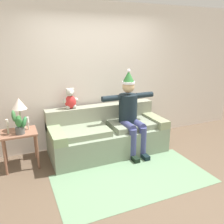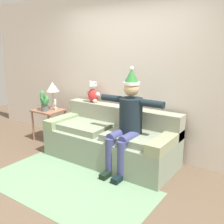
{
  "view_description": "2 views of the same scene",
  "coord_description": "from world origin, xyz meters",
  "px_view_note": "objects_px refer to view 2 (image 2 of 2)",
  "views": [
    {
      "loc": [
        -1.53,
        -2.75,
        2.02
      ],
      "look_at": [
        0.02,
        0.83,
        0.82
      ],
      "focal_mm": 37.62,
      "sensor_mm": 36.0,
      "label": 1
    },
    {
      "loc": [
        2.25,
        -2.24,
        1.82
      ],
      "look_at": [
        0.13,
        0.84,
        0.85
      ],
      "focal_mm": 41.68,
      "sensor_mm": 36.0,
      "label": 2
    }
  ],
  "objects_px": {
    "potted_plant": "(44,102)",
    "person_seated": "(127,119)",
    "teddy_bear": "(93,93)",
    "table_lamp": "(53,88)",
    "couch": "(112,140)",
    "candle_short": "(55,103)",
    "side_table": "(49,115)",
    "candle_tall": "(42,101)"
  },
  "relations": [
    {
      "from": "teddy_bear",
      "to": "table_lamp",
      "type": "bearing_deg",
      "value": -170.74
    },
    {
      "from": "side_table",
      "to": "table_lamp",
      "type": "distance_m",
      "value": 0.53
    },
    {
      "from": "person_seated",
      "to": "teddy_bear",
      "type": "xyz_separation_m",
      "value": [
        -0.98,
        0.44,
        0.22
      ]
    },
    {
      "from": "teddy_bear",
      "to": "side_table",
      "type": "distance_m",
      "value": 1.07
    },
    {
      "from": "person_seated",
      "to": "candle_short",
      "type": "bearing_deg",
      "value": 171.89
    },
    {
      "from": "couch",
      "to": "table_lamp",
      "type": "distance_m",
      "value": 1.62
    },
    {
      "from": "person_seated",
      "to": "candle_tall",
      "type": "bearing_deg",
      "value": 174.73
    },
    {
      "from": "table_lamp",
      "to": "candle_short",
      "type": "relative_size",
      "value": 2.45
    },
    {
      "from": "person_seated",
      "to": "table_lamp",
      "type": "relative_size",
      "value": 2.89
    },
    {
      "from": "teddy_bear",
      "to": "candle_tall",
      "type": "height_order",
      "value": "teddy_bear"
    },
    {
      "from": "table_lamp",
      "to": "potted_plant",
      "type": "height_order",
      "value": "table_lamp"
    },
    {
      "from": "couch",
      "to": "teddy_bear",
      "type": "height_order",
      "value": "teddy_bear"
    },
    {
      "from": "teddy_bear",
      "to": "table_lamp",
      "type": "distance_m",
      "value": 0.88
    },
    {
      "from": "candle_tall",
      "to": "potted_plant",
      "type": "bearing_deg",
      "value": -24.96
    },
    {
      "from": "person_seated",
      "to": "table_lamp",
      "type": "bearing_deg",
      "value": 170.77
    },
    {
      "from": "candle_tall",
      "to": "couch",
      "type": "bearing_deg",
      "value": -0.92
    },
    {
      "from": "couch",
      "to": "side_table",
      "type": "relative_size",
      "value": 3.47
    },
    {
      "from": "side_table",
      "to": "candle_short",
      "type": "height_order",
      "value": "candle_short"
    },
    {
      "from": "table_lamp",
      "to": "candle_short",
      "type": "distance_m",
      "value": 0.3
    },
    {
      "from": "side_table",
      "to": "candle_short",
      "type": "bearing_deg",
      "value": 14.66
    },
    {
      "from": "person_seated",
      "to": "candle_tall",
      "type": "distance_m",
      "value": 2.07
    },
    {
      "from": "potted_plant",
      "to": "person_seated",
      "type": "bearing_deg",
      "value": -3.32
    },
    {
      "from": "side_table",
      "to": "table_lamp",
      "type": "bearing_deg",
      "value": 60.0
    },
    {
      "from": "teddy_bear",
      "to": "candle_tall",
      "type": "xyz_separation_m",
      "value": [
        -1.07,
        -0.25,
        -0.24
      ]
    },
    {
      "from": "potted_plant",
      "to": "candle_tall",
      "type": "distance_m",
      "value": 0.19
    },
    {
      "from": "couch",
      "to": "side_table",
      "type": "height_order",
      "value": "couch"
    },
    {
      "from": "teddy_bear",
      "to": "table_lamp",
      "type": "height_order",
      "value": "teddy_bear"
    },
    {
      "from": "table_lamp",
      "to": "candle_tall",
      "type": "bearing_deg",
      "value": -151.58
    },
    {
      "from": "couch",
      "to": "person_seated",
      "type": "xyz_separation_m",
      "value": [
        0.39,
        -0.16,
        0.45
      ]
    },
    {
      "from": "potted_plant",
      "to": "table_lamp",
      "type": "bearing_deg",
      "value": 80.26
    },
    {
      "from": "potted_plant",
      "to": "candle_tall",
      "type": "bearing_deg",
      "value": 155.04
    },
    {
      "from": "couch",
      "to": "candle_short",
      "type": "xyz_separation_m",
      "value": [
        -1.36,
        0.09,
        0.42
      ]
    },
    {
      "from": "person_seated",
      "to": "side_table",
      "type": "xyz_separation_m",
      "value": [
        -1.91,
        0.21,
        -0.27
      ]
    },
    {
      "from": "side_table",
      "to": "candle_tall",
      "type": "distance_m",
      "value": 0.3
    },
    {
      "from": "table_lamp",
      "to": "teddy_bear",
      "type": "bearing_deg",
      "value": 9.26
    },
    {
      "from": "table_lamp",
      "to": "side_table",
      "type": "bearing_deg",
      "value": -120.0
    },
    {
      "from": "side_table",
      "to": "teddy_bear",
      "type": "bearing_deg",
      "value": 14.18
    },
    {
      "from": "teddy_bear",
      "to": "candle_short",
      "type": "bearing_deg",
      "value": -165.91
    },
    {
      "from": "side_table",
      "to": "table_lamp",
      "type": "xyz_separation_m",
      "value": [
        0.05,
        0.09,
        0.52
      ]
    },
    {
      "from": "table_lamp",
      "to": "potted_plant",
      "type": "bearing_deg",
      "value": -99.74
    },
    {
      "from": "side_table",
      "to": "table_lamp",
      "type": "relative_size",
      "value": 1.15
    },
    {
      "from": "candle_tall",
      "to": "person_seated",
      "type": "bearing_deg",
      "value": -5.27
    }
  ]
}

